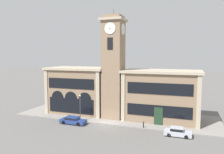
{
  "coord_description": "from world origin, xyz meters",
  "views": [
    {
      "loc": [
        13.87,
        -35.58,
        12.34
      ],
      "look_at": [
        0.38,
        2.62,
        8.37
      ],
      "focal_mm": 35.0,
      "sensor_mm": 36.0,
      "label": 1
    }
  ],
  "objects_px": {
    "parked_car_mid": "(177,132)",
    "street_lamp": "(80,103)",
    "parked_car_near": "(73,120)",
    "bollard": "(143,125)"
  },
  "relations": [
    {
      "from": "parked_car_mid",
      "to": "street_lamp",
      "type": "xyz_separation_m",
      "value": [
        -17.7,
        1.9,
        2.75
      ]
    },
    {
      "from": "parked_car_near",
      "to": "bollard",
      "type": "relative_size",
      "value": 4.54
    },
    {
      "from": "street_lamp",
      "to": "bollard",
      "type": "height_order",
      "value": "street_lamp"
    },
    {
      "from": "parked_car_near",
      "to": "bollard",
      "type": "height_order",
      "value": "parked_car_near"
    },
    {
      "from": "parked_car_near",
      "to": "bollard",
      "type": "distance_m",
      "value": 12.71
    },
    {
      "from": "bollard",
      "to": "street_lamp",
      "type": "bearing_deg",
      "value": 179.47
    },
    {
      "from": "bollard",
      "to": "parked_car_mid",
      "type": "bearing_deg",
      "value": -17.55
    },
    {
      "from": "parked_car_near",
      "to": "parked_car_mid",
      "type": "distance_m",
      "value": 18.23
    },
    {
      "from": "parked_car_near",
      "to": "parked_car_mid",
      "type": "bearing_deg",
      "value": 0.56
    },
    {
      "from": "parked_car_near",
      "to": "parked_car_mid",
      "type": "xyz_separation_m",
      "value": [
        18.23,
        -0.0,
        0.01
      ]
    }
  ]
}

